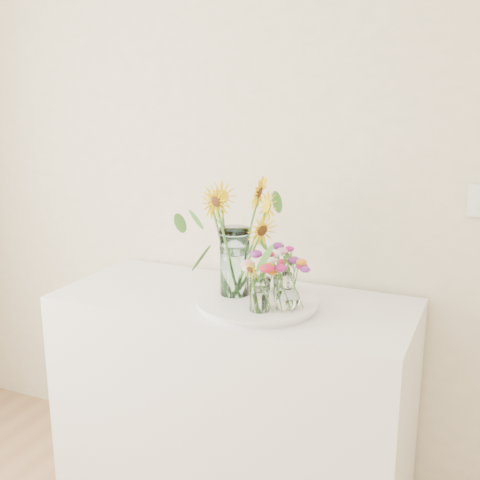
{
  "coord_description": "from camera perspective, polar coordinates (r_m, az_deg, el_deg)",
  "views": [
    {
      "loc": [
        0.68,
        -0.1,
        1.7
      ],
      "look_at": [
        -0.18,
        1.85,
        1.16
      ],
      "focal_mm": 45.0,
      "sensor_mm": 36.0,
      "label": 1
    }
  ],
  "objects": [
    {
      "name": "wildflower_posy_a",
      "position": [
        2.12,
        1.9,
        -4.08
      ],
      "size": [
        0.21,
        0.21,
        0.22
      ],
      "primitive_type": null,
      "color": "orange",
      "rests_on": "tray"
    },
    {
      "name": "tray",
      "position": [
        2.27,
        1.66,
        -6.09
      ],
      "size": [
        0.43,
        0.43,
        0.02
      ],
      "primitive_type": "cylinder",
      "color": "white",
      "rests_on": "counter"
    },
    {
      "name": "wildflower_posy_c",
      "position": [
        2.29,
        3.98,
        -2.89
      ],
      "size": [
        0.18,
        0.18,
        0.2
      ],
      "primitive_type": null,
      "color": "orange",
      "rests_on": "tray"
    },
    {
      "name": "mason_jar",
      "position": [
        2.28,
        -0.5,
        -2.09
      ],
      "size": [
        0.15,
        0.15,
        0.27
      ],
      "primitive_type": "cylinder",
      "rotation": [
        0.0,
        0.0,
        -0.41
      ],
      "color": "silver",
      "rests_on": "tray"
    },
    {
      "name": "sunflower_bouquet",
      "position": [
        2.26,
        -0.51,
        0.38
      ],
      "size": [
        0.84,
        0.84,
        0.47
      ],
      "primitive_type": null,
      "rotation": [
        0.0,
        0.0,
        -0.41
      ],
      "color": "#EEC105",
      "rests_on": "tray"
    },
    {
      "name": "small_vase_b",
      "position": [
        2.16,
        4.49,
        -4.87
      ],
      "size": [
        0.1,
        0.1,
        0.14
      ],
      "primitive_type": null,
      "rotation": [
        0.0,
        0.0,
        -0.1
      ],
      "color": "white",
      "rests_on": "tray"
    },
    {
      "name": "small_vase_a",
      "position": [
        2.14,
        1.89,
        -5.22
      ],
      "size": [
        0.08,
        0.08,
        0.13
      ],
      "primitive_type": "cylinder",
      "rotation": [
        0.0,
        0.0,
        -0.05
      ],
      "color": "white",
      "rests_on": "tray"
    },
    {
      "name": "wildflower_posy_b",
      "position": [
        2.15,
        4.51,
        -3.73
      ],
      "size": [
        0.23,
        0.23,
        0.23
      ],
      "primitive_type": null,
      "color": "orange",
      "rests_on": "tray"
    },
    {
      "name": "counter",
      "position": [
        2.55,
        -0.6,
        -15.06
      ],
      "size": [
        1.4,
        0.6,
        0.9
      ],
      "primitive_type": "cube",
      "color": "white",
      "rests_on": "ground_plane"
    },
    {
      "name": "small_vase_c",
      "position": [
        2.3,
        3.96,
        -3.96
      ],
      "size": [
        0.07,
        0.07,
        0.11
      ],
      "primitive_type": "cylinder",
      "rotation": [
        0.0,
        0.0,
        -0.07
      ],
      "color": "white",
      "rests_on": "tray"
    }
  ]
}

